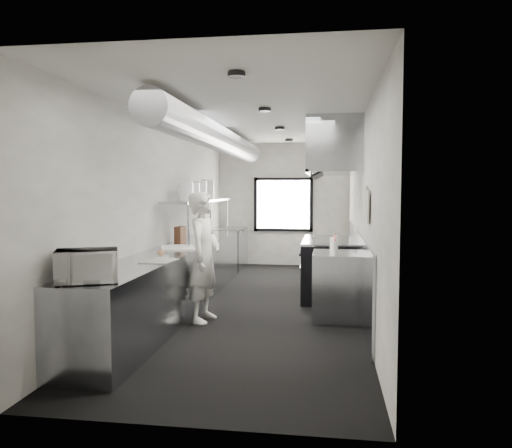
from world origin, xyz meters
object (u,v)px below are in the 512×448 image
(squeeze_bottle_a, at_px, (335,248))
(exhaust_hood, at_px, (333,149))
(deli_tub_b, at_px, (107,264))
(plate_stack_d, at_px, (208,189))
(pass_shelf, at_px, (200,202))
(bottle_station, at_px, (337,286))
(plate_stack_a, at_px, (186,192))
(microwave, at_px, (87,266))
(squeeze_bottle_c, at_px, (335,245))
(plate_stack_c, at_px, (200,190))
(far_work_table, at_px, (228,249))
(squeeze_bottle_d, at_px, (332,244))
(squeeze_bottle_b, at_px, (335,248))
(plate_stack_b, at_px, (193,191))
(line_cook, at_px, (204,257))
(small_plate, at_px, (161,257))
(knife_block, at_px, (180,235))
(deli_tub_a, at_px, (104,266))
(range, at_px, (329,268))
(squeeze_bottle_e, at_px, (336,242))
(cutting_board, at_px, (178,248))
(prep_counter, at_px, (177,279))

(squeeze_bottle_a, bearing_deg, exhaust_hood, 90.46)
(deli_tub_b, relative_size, plate_stack_d, 0.37)
(exhaust_hood, xyz_separation_m, pass_shelf, (-2.29, 0.30, -0.86))
(bottle_station, xyz_separation_m, plate_stack_a, (-2.37, 0.95, 1.26))
(microwave, xyz_separation_m, squeeze_bottle_c, (2.27, 2.47, -0.05))
(plate_stack_c, height_order, squeeze_bottle_c, plate_stack_c)
(far_work_table, bearing_deg, squeeze_bottle_d, -59.39)
(microwave, xyz_separation_m, squeeze_bottle_b, (2.28, 2.30, -0.07))
(plate_stack_b, distance_m, squeeze_bottle_a, 2.88)
(line_cook, xyz_separation_m, small_plate, (-0.44, -0.43, 0.05))
(line_cook, xyz_separation_m, plate_stack_a, (-0.62, 1.31, 0.85))
(squeeze_bottle_b, relative_size, squeeze_bottle_d, 0.87)
(knife_block, bearing_deg, squeeze_bottle_d, -10.96)
(bottle_station, xyz_separation_m, plate_stack_d, (-2.37, 2.39, 1.30))
(far_work_table, relative_size, squeeze_bottle_a, 6.49)
(line_cook, bearing_deg, deli_tub_a, 163.23)
(deli_tub_a, distance_m, plate_stack_c, 3.73)
(range, xyz_separation_m, squeeze_bottle_c, (0.08, -1.42, 0.53))
(exhaust_hood, distance_m, plate_stack_a, 2.46)
(exhaust_hood, xyz_separation_m, microwave, (-2.26, -3.89, -1.34))
(bottle_station, relative_size, squeeze_bottle_e, 4.47)
(cutting_board, xyz_separation_m, plate_stack_c, (-0.07, 1.59, 0.82))
(pass_shelf, distance_m, cutting_board, 1.65)
(range, bearing_deg, squeeze_bottle_a, -87.52)
(squeeze_bottle_e, bearing_deg, plate_stack_b, 157.59)
(small_plate, distance_m, cutting_board, 0.97)
(plate_stack_b, bearing_deg, bottle_station, -29.05)
(deli_tub_b, bearing_deg, microwave, -78.62)
(prep_counter, distance_m, plate_stack_c, 2.02)
(plate_stack_b, distance_m, squeeze_bottle_e, 2.62)
(cutting_board, relative_size, plate_stack_a, 2.14)
(plate_stack_a, height_order, plate_stack_b, plate_stack_b)
(squeeze_bottle_e, bearing_deg, prep_counter, -176.38)
(cutting_board, height_order, plate_stack_c, plate_stack_c)
(prep_counter, bearing_deg, far_work_table, 90.00)
(range, distance_m, squeeze_bottle_c, 1.52)
(deli_tub_b, relative_size, plate_stack_b, 0.47)
(pass_shelf, distance_m, squeeze_bottle_a, 3.07)
(prep_counter, bearing_deg, plate_stack_b, 92.65)
(exhaust_hood, xyz_separation_m, small_plate, (-2.14, -2.19, -1.48))
(microwave, xyz_separation_m, squeeze_bottle_e, (2.29, 2.83, -0.05))
(exhaust_hood, bearing_deg, range, 180.00)
(deli_tub_a, height_order, plate_stack_a, plate_stack_a)
(plate_stack_a, distance_m, plate_stack_c, 0.82)
(plate_stack_a, distance_m, plate_stack_b, 0.36)
(squeeze_bottle_a, height_order, squeeze_bottle_b, squeeze_bottle_a)
(prep_counter, bearing_deg, squeeze_bottle_d, -1.89)
(far_work_table, height_order, small_plate, small_plate)
(squeeze_bottle_c, bearing_deg, range, 93.05)
(deli_tub_a, bearing_deg, pass_shelf, 88.47)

